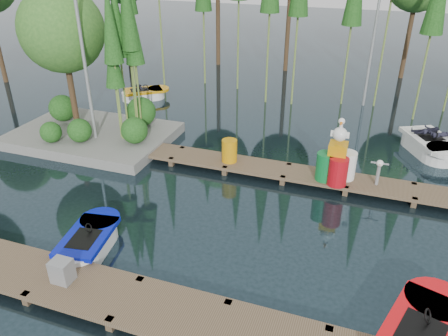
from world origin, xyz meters
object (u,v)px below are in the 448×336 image
(boat_yellow_far, at_px, (144,94))
(drum_cluster, at_px, (337,163))
(utility_cabinet, at_px, (62,271))
(yellow_barrel, at_px, (229,151))
(boat_red, at_px, (421,336))
(island, at_px, (80,59))
(boat_blue, at_px, (89,242))

(boat_yellow_far, relative_size, drum_cluster, 1.20)
(utility_cabinet, relative_size, yellow_barrel, 0.70)
(boat_red, bearing_deg, yellow_barrel, 153.83)
(boat_red, bearing_deg, drum_cluster, 130.74)
(drum_cluster, bearing_deg, island, 174.56)
(boat_yellow_far, height_order, drum_cluster, drum_cluster)
(boat_red, relative_size, boat_yellow_far, 1.23)
(island, distance_m, utility_cabinet, 9.46)
(island, relative_size, boat_red, 2.16)
(island, xyz_separation_m, utility_cabinet, (4.69, -7.79, -2.60))
(boat_blue, distance_m, drum_cluster, 7.79)
(boat_yellow_far, bearing_deg, utility_cabinet, -87.34)
(yellow_barrel, bearing_deg, boat_yellow_far, 138.73)
(island, xyz_separation_m, boat_blue, (4.32, -6.30, -2.95))
(boat_blue, height_order, boat_red, boat_red)
(island, bearing_deg, boat_blue, -55.53)
(boat_yellow_far, xyz_separation_m, yellow_barrel, (6.54, -5.74, 0.45))
(boat_blue, relative_size, drum_cluster, 1.19)
(utility_cabinet, height_order, drum_cluster, drum_cluster)
(drum_cluster, bearing_deg, boat_yellow_far, 149.97)
(yellow_barrel, bearing_deg, island, 172.83)
(yellow_barrel, bearing_deg, boat_red, -44.45)
(yellow_barrel, bearing_deg, utility_cabinet, -102.82)
(boat_blue, relative_size, boat_yellow_far, 0.99)
(island, relative_size, drum_cluster, 3.19)
(island, height_order, utility_cabinet, island)
(boat_blue, xyz_separation_m, boat_red, (8.01, -0.42, 0.05))
(boat_red, xyz_separation_m, utility_cabinet, (-7.64, -1.07, 0.30))
(boat_blue, height_order, utility_cabinet, utility_cabinet)
(boat_blue, height_order, yellow_barrel, yellow_barrel)
(island, bearing_deg, boat_red, -28.59)
(boat_red, height_order, utility_cabinet, boat_red)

